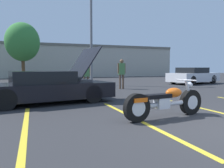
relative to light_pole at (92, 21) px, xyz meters
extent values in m
cube|color=yellow|center=(-4.33, -10.87, -4.67)|extent=(0.12, 5.21, 0.01)
cube|color=yellow|center=(-1.72, -10.87, -4.67)|extent=(0.12, 5.21, 0.01)
cube|color=yellow|center=(0.89, -10.87, -4.67)|extent=(0.12, 5.21, 0.01)
cube|color=#B2AD9E|center=(-0.29, 14.96, -2.48)|extent=(32.00, 4.00, 4.40)
cube|color=slate|center=(-0.29, 14.96, -0.43)|extent=(32.00, 4.20, 0.30)
cylinder|color=slate|center=(-0.07, 0.00, -0.39)|extent=(0.18, 0.18, 8.58)
cylinder|color=brown|center=(-5.01, 7.46, -3.48)|extent=(0.32, 0.32, 2.39)
ellipsoid|color=#387F38|center=(-5.01, 7.46, -0.89)|extent=(3.25, 3.25, 3.74)
cylinder|color=black|center=(-0.06, -10.76, -4.33)|extent=(0.70, 0.26, 0.69)
cylinder|color=black|center=(-1.85, -11.04, -4.33)|extent=(0.70, 0.26, 0.69)
cylinder|color=silver|center=(-0.06, -10.76, -4.33)|extent=(0.40, 0.23, 0.38)
cylinder|color=silver|center=(-1.85, -11.04, -4.33)|extent=(0.40, 0.23, 0.38)
cylinder|color=silver|center=(-0.95, -10.90, -4.31)|extent=(1.54, 0.35, 0.12)
cube|color=silver|center=(-1.09, -10.92, -4.27)|extent=(0.39, 0.29, 0.28)
ellipsoid|color=orange|center=(-0.69, -10.86, -4.03)|extent=(0.54, 0.35, 0.26)
cube|color=black|center=(-1.22, -10.94, -4.09)|extent=(0.77, 0.37, 0.10)
cube|color=orange|center=(-1.80, -11.03, -4.14)|extent=(0.41, 0.28, 0.10)
cylinder|color=silver|center=(-0.15, -10.77, -4.01)|extent=(0.31, 0.12, 0.63)
cylinder|color=silver|center=(-0.26, -10.79, -3.71)|extent=(0.14, 0.70, 0.04)
sphere|color=silver|center=(-0.11, -10.77, -3.85)|extent=(0.16, 0.16, 0.16)
cylinder|color=silver|center=(-1.37, -10.85, -4.37)|extent=(1.17, 0.27, 0.09)
cube|color=black|center=(-3.65, -7.38, -4.22)|extent=(4.90, 2.62, 0.55)
cube|color=black|center=(-3.84, -7.41, -3.72)|extent=(2.35, 2.01, 0.43)
cylinder|color=black|center=(-2.09, -7.96, -4.34)|extent=(0.69, 0.33, 0.67)
cylinder|color=black|center=(-2.36, -6.33, -4.34)|extent=(0.69, 0.33, 0.67)
cylinder|color=black|center=(-4.94, -8.44, -4.34)|extent=(0.69, 0.33, 0.67)
cylinder|color=black|center=(-5.21, -6.80, -4.34)|extent=(0.69, 0.33, 0.67)
cube|color=black|center=(-2.34, -7.16, -3.27)|extent=(1.24, 1.86, 1.36)
cube|color=#4C4C51|center=(-2.39, -7.17, -3.98)|extent=(0.76, 1.12, 0.28)
cube|color=silver|center=(8.04, -1.37, -4.14)|extent=(4.87, 3.07, 0.68)
cube|color=black|center=(7.87, -1.42, -3.59)|extent=(2.43, 2.21, 0.43)
cylinder|color=black|center=(9.62, -1.81, -4.33)|extent=(0.73, 0.40, 0.70)
cylinder|color=black|center=(9.16, -0.17, -4.33)|extent=(0.73, 0.40, 0.70)
cylinder|color=black|center=(6.92, -2.57, -4.33)|extent=(0.73, 0.40, 0.70)
cylinder|color=black|center=(6.46, -0.93, -4.33)|extent=(0.73, 0.40, 0.70)
cylinder|color=brown|center=(-1.37, -3.35, -4.28)|extent=(0.12, 0.12, 0.79)
cylinder|color=brown|center=(-1.17, -3.35, -4.28)|extent=(0.12, 0.12, 0.79)
cube|color=#4C7F47|center=(-1.27, -3.35, -3.58)|extent=(0.36, 0.20, 0.62)
cylinder|color=tan|center=(-1.49, -3.35, -3.54)|extent=(0.08, 0.08, 0.56)
cylinder|color=tan|center=(-1.05, -3.35, -3.54)|extent=(0.08, 0.08, 0.56)
sphere|color=tan|center=(-1.27, -3.35, -3.16)|extent=(0.21, 0.21, 0.21)
cylinder|color=brown|center=(0.83, -3.38, -4.24)|extent=(0.12, 0.12, 0.87)
cylinder|color=brown|center=(1.03, -3.38, -4.24)|extent=(0.12, 0.12, 0.87)
cube|color=#4C7F47|center=(0.93, -3.38, -3.46)|extent=(0.36, 0.20, 0.69)
cylinder|color=brown|center=(0.71, -3.38, -3.42)|extent=(0.08, 0.08, 0.62)
cylinder|color=brown|center=(1.15, -3.38, -3.42)|extent=(0.08, 0.08, 0.62)
sphere|color=brown|center=(0.93, -3.38, -2.99)|extent=(0.24, 0.24, 0.24)
camera|label=1|loc=(-4.15, -15.64, -3.38)|focal=35.00mm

